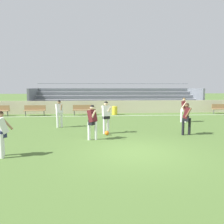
{
  "coord_description": "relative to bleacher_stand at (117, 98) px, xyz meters",
  "views": [
    {
      "loc": [
        -1.58,
        -8.08,
        2.43
      ],
      "look_at": [
        -0.47,
        4.97,
        0.98
      ],
      "focal_mm": 35.67,
      "sensor_mm": 36.0,
      "label": 1
    }
  ],
  "objects": [
    {
      "name": "bench_near_bin",
      "position": [
        -7.54,
        -4.26,
        -0.7
      ],
      "size": [
        1.8,
        0.4,
        0.9
      ],
      "color": "#99754C",
      "rests_on": "ground"
    },
    {
      "name": "player_white_pressing_high",
      "position": [
        -5.72,
        -15.91,
        -0.28
      ],
      "size": [
        0.72,
        0.55,
        1.63
      ],
      "color": "white",
      "rests_on": "ground"
    },
    {
      "name": "ground_plane",
      "position": [
        -0.95,
        -15.71,
        -1.24
      ],
      "size": [
        160.0,
        160.0,
        0.0
      ],
      "primitive_type": "plane",
      "color": "#4C6B30"
    },
    {
      "name": "player_dark_dropping_back",
      "position": [
        -2.58,
        -13.61,
        -0.28
      ],
      "size": [
        0.5,
        0.66,
        1.63
      ],
      "color": "white",
      "rests_on": "ground"
    },
    {
      "name": "player_dark_on_ball",
      "position": [
        2.21,
        -12.94,
        -0.27
      ],
      "size": [
        0.51,
        0.65,
        1.65
      ],
      "color": "black",
      "rests_on": "ground"
    },
    {
      "name": "trash_bin",
      "position": [
        -0.62,
        -4.16,
        -0.87
      ],
      "size": [
        0.48,
        0.48,
        0.76
      ],
      "primitive_type": "cylinder",
      "color": "yellow",
      "rests_on": "ground"
    },
    {
      "name": "sideline_wall",
      "position": [
        -0.95,
        -3.04,
        -0.64
      ],
      "size": [
        48.0,
        0.16,
        1.2
      ],
      "primitive_type": "cube",
      "color": "beige",
      "rests_on": "ground"
    },
    {
      "name": "player_white_deep_cover",
      "position": [
        -1.86,
        -12.24,
        -0.22
      ],
      "size": [
        0.5,
        0.66,
        1.71
      ],
      "color": "white",
      "rests_on": "ground"
    },
    {
      "name": "bleacher_stand",
      "position": [
        0.0,
        0.0,
        0.0
      ],
      "size": [
        17.58,
        4.36,
        2.91
      ],
      "color": "#B2B2B7",
      "rests_on": "ground"
    },
    {
      "name": "bench_near_wall_gap",
      "position": [
        -3.4,
        -4.26,
        -0.7
      ],
      "size": [
        1.8,
        0.4,
        0.9
      ],
      "color": "#99754C",
      "rests_on": "ground"
    },
    {
      "name": "bench_far_right",
      "position": [
        9.31,
        -4.26,
        -0.7
      ],
      "size": [
        1.8,
        0.4,
        0.9
      ],
      "color": "#99754C",
      "rests_on": "ground"
    },
    {
      "name": "player_dark_challenging",
      "position": [
        3.77,
        -8.85,
        -0.23
      ],
      "size": [
        0.49,
        0.49,
        1.71
      ],
      "color": "white",
      "rests_on": "ground"
    },
    {
      "name": "player_white_overlapping",
      "position": [
        -4.58,
        -10.18,
        -0.25
      ],
      "size": [
        0.5,
        0.6,
        1.67
      ],
      "color": "white",
      "rests_on": "ground"
    },
    {
      "name": "field_line_sideline",
      "position": [
        -0.95,
        -4.91,
        -1.24
      ],
      "size": [
        44.0,
        0.12,
        0.01
      ],
      "primitive_type": "cube",
      "color": "white",
      "rests_on": "ground"
    },
    {
      "name": "soccer_ball",
      "position": [
        -1.85,
        -12.65,
        -1.13
      ],
      "size": [
        0.22,
        0.22,
        0.22
      ],
      "primitive_type": "sphere",
      "color": "orange",
      "rests_on": "ground"
    }
  ]
}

